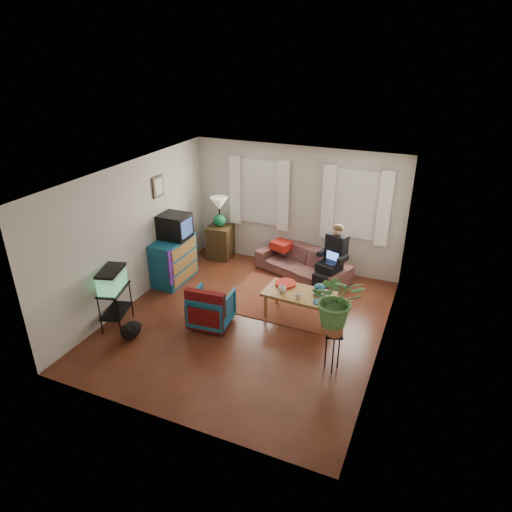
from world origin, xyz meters
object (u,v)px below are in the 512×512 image
at_px(aquarium_stand, 116,307).
at_px(plant_stand, 332,352).
at_px(coffee_table, 299,305).
at_px(dresser, 174,260).
at_px(sofa, 303,259).
at_px(side_table, 220,242).
at_px(armchair, 212,307).

xyz_separation_m(aquarium_stand, plant_stand, (3.68, 0.31, -0.04)).
relative_size(coffee_table, plant_stand, 1.89).
relative_size(dresser, plant_stand, 1.59).
height_order(sofa, aquarium_stand, sofa).
height_order(aquarium_stand, coffee_table, aquarium_stand).
xyz_separation_m(side_table, coffee_table, (2.43, -1.72, -0.12)).
bearing_deg(aquarium_stand, side_table, 67.27).
height_order(side_table, coffee_table, side_table).
height_order(side_table, plant_stand, side_table).
xyz_separation_m(side_table, plant_stand, (3.33, -2.87, -0.05)).
bearing_deg(coffee_table, dresser, 176.29).
bearing_deg(coffee_table, plant_stand, -48.82).
relative_size(dresser, armchair, 1.48).
relative_size(aquarium_stand, plant_stand, 1.12).
bearing_deg(armchair, side_table, -71.14).
height_order(coffee_table, plant_stand, plant_stand).
relative_size(side_table, armchair, 1.08).
relative_size(dresser, coffee_table, 0.84).
bearing_deg(side_table, armchair, -65.89).
xyz_separation_m(aquarium_stand, coffee_table, (2.78, 1.47, -0.11)).
height_order(sofa, dresser, dresser).
xyz_separation_m(dresser, armchair, (1.46, -1.12, -0.11)).
distance_m(dresser, armchair, 1.84).
bearing_deg(plant_stand, coffee_table, 128.03).
bearing_deg(aquarium_stand, sofa, 35.74).
bearing_deg(plant_stand, armchair, 170.39).
distance_m(side_table, coffee_table, 2.98).
bearing_deg(dresser, armchair, -38.34).
xyz_separation_m(sofa, armchair, (-0.88, -2.34, -0.05)).
height_order(sofa, armchair, sofa).
xyz_separation_m(armchair, coffee_table, (1.31, 0.78, -0.09)).
height_order(sofa, plant_stand, sofa).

